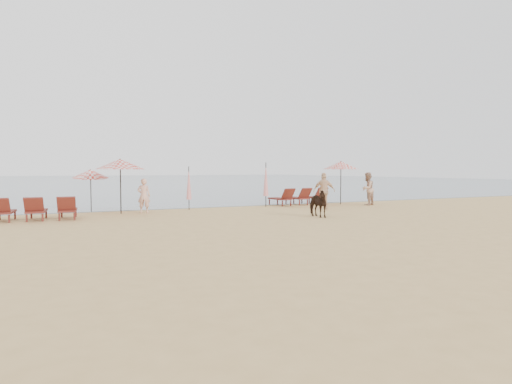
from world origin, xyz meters
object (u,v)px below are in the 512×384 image
at_px(umbrella_closed_left, 189,183).
at_px(cow, 316,203).
at_px(umbrella_open_right, 341,165).
at_px(beachgoer_left, 144,196).
at_px(lounger_cluster_right, 299,197).
at_px(beachgoer_right_a, 367,189).
at_px(beachgoer_right_b, 324,191).
at_px(umbrella_open_left_b, 91,174).
at_px(lounger_cluster_left, 36,209).
at_px(umbrella_open_left_a, 120,164).
at_px(umbrella_closed_right, 266,180).

xyz_separation_m(umbrella_closed_left, cow, (4.25, -5.60, -0.78)).
bearing_deg(umbrella_open_right, beachgoer_left, -162.15).
distance_m(lounger_cluster_right, beachgoer_left, 9.45).
distance_m(umbrella_open_right, beachgoer_right_a, 2.11).
bearing_deg(beachgoer_right_b, beachgoer_left, 16.13).
xyz_separation_m(umbrella_open_left_b, umbrella_open_right, (14.11, -1.53, 0.46)).
distance_m(lounger_cluster_left, beachgoer_left, 4.88).
bearing_deg(umbrella_open_left_a, cow, -42.59).
bearing_deg(lounger_cluster_left, umbrella_open_right, 9.55).
distance_m(lounger_cluster_right, umbrella_closed_right, 2.69).
xyz_separation_m(umbrella_closed_right, beachgoer_right_b, (2.09, -2.77, -0.58)).
relative_size(umbrella_open_left_a, umbrella_closed_left, 1.16).
bearing_deg(umbrella_closed_right, beachgoer_right_b, -53.01).
xyz_separation_m(umbrella_open_right, cow, (-5.13, -5.23, -1.76)).
distance_m(umbrella_open_left_a, umbrella_open_left_b, 2.09).
height_order(umbrella_closed_left, umbrella_closed_right, umbrella_closed_right).
relative_size(umbrella_open_left_b, umbrella_closed_left, 0.97).
relative_size(lounger_cluster_left, beachgoer_right_b, 1.66).
xyz_separation_m(beachgoer_right_a, beachgoer_right_b, (-3.89, -1.20, -0.00)).
bearing_deg(beachgoer_right_a, lounger_cluster_right, -51.21).
distance_m(umbrella_open_right, umbrella_closed_left, 9.44).
distance_m(umbrella_open_left_a, umbrella_open_right, 12.88).
xyz_separation_m(umbrella_open_left_b, beachgoer_left, (2.31, -1.65, -1.07)).
bearing_deg(umbrella_open_left_a, beachgoer_right_a, -13.10).
bearing_deg(umbrella_closed_right, beachgoer_right_a, -14.73).
bearing_deg(beachgoer_right_b, lounger_cluster_right, -66.59).
distance_m(umbrella_open_left_a, umbrella_closed_right, 8.11).
xyz_separation_m(lounger_cluster_left, umbrella_open_left_a, (3.57, 1.41, 1.90)).
relative_size(cow, beachgoer_left, 0.87).
height_order(umbrella_open_left_b, umbrella_closed_right, umbrella_closed_right).
bearing_deg(umbrella_closed_left, umbrella_open_right, -2.24).
bearing_deg(beachgoer_right_a, umbrella_open_left_b, -31.87).
bearing_deg(umbrella_open_left_b, lounger_cluster_right, -17.21).
relative_size(lounger_cluster_left, beachgoer_left, 1.92).
bearing_deg(umbrella_open_left_a, umbrella_open_left_b, 117.92).
bearing_deg(umbrella_closed_right, umbrella_open_right, -5.73).
height_order(lounger_cluster_left, umbrella_open_left_b, umbrella_open_left_b).
relative_size(umbrella_closed_left, beachgoer_right_a, 1.17).
xyz_separation_m(lounger_cluster_right, beachgoer_left, (-9.39, -1.01, 0.36)).
distance_m(lounger_cluster_right, umbrella_open_left_a, 10.69).
height_order(umbrella_closed_right, beachgoer_left, umbrella_closed_right).
bearing_deg(cow, lounger_cluster_right, 65.76).
xyz_separation_m(umbrella_open_right, umbrella_closed_left, (-9.38, 0.37, -0.97)).
height_order(umbrella_open_right, umbrella_closed_left, umbrella_open_right).
relative_size(umbrella_closed_left, cow, 1.56).
relative_size(umbrella_open_right, umbrella_closed_left, 1.16).
bearing_deg(umbrella_open_right, umbrella_closed_right, -168.47).
distance_m(lounger_cluster_left, umbrella_open_left_a, 4.29).
relative_size(lounger_cluster_right, umbrella_closed_left, 1.47).
bearing_deg(lounger_cluster_right, umbrella_open_left_b, 170.64).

